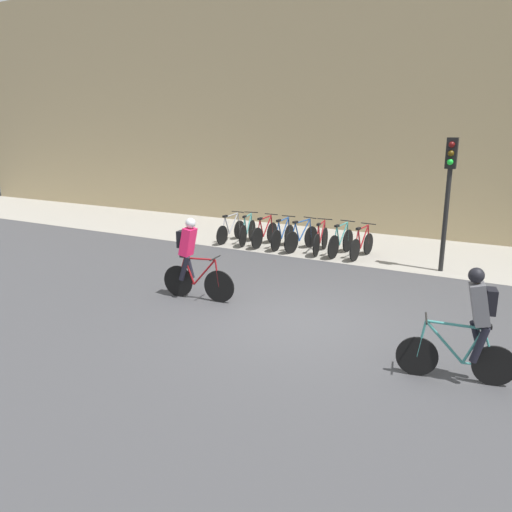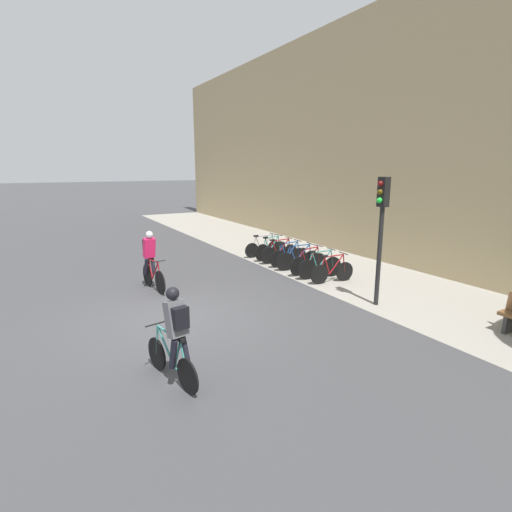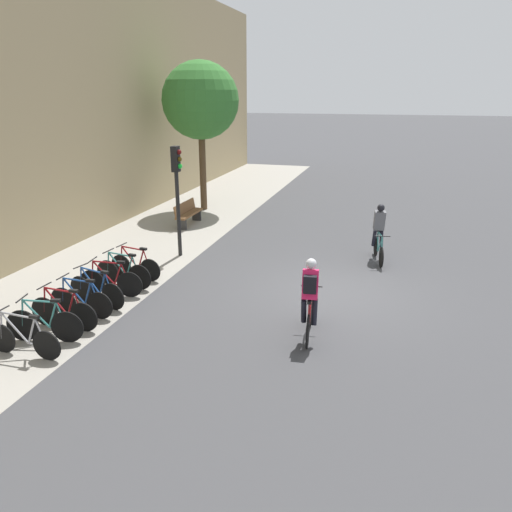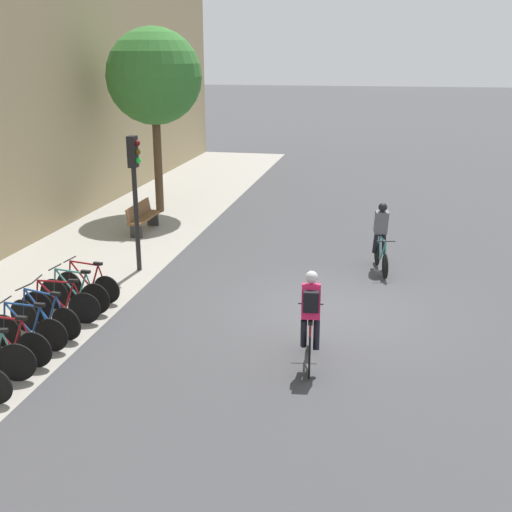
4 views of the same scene
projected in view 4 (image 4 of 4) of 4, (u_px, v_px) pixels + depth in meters
name	position (u px, v px, depth m)	size (l,w,h in m)	color
ground	(331.00, 311.00, 13.84)	(200.00, 200.00, 0.00)	#3D3D3F
kerb_strip	(45.00, 289.00, 15.12)	(44.00, 4.50, 0.01)	gray
cyclist_pink	(311.00, 318.00, 11.08)	(1.71, 0.49, 1.79)	black
cyclist_grey	(381.00, 234.00, 16.24)	(1.65, 0.57, 1.75)	black
parked_bike_2	(9.00, 344.00, 11.34)	(0.46, 1.67, 0.97)	black
parked_bike_3	(28.00, 330.00, 11.93)	(0.46, 1.62, 0.96)	black
parked_bike_4	(45.00, 316.00, 12.52)	(0.50, 1.68, 0.97)	black
parked_bike_5	(60.00, 305.00, 13.11)	(0.46, 1.67, 0.97)	black
parked_bike_6	(75.00, 294.00, 13.70)	(0.46, 1.68, 0.98)	black
parked_bike_7	(88.00, 284.00, 14.29)	(0.46, 1.59, 0.95)	black
traffic_light_pole	(135.00, 179.00, 15.72)	(0.26, 0.30, 3.41)	black
bench	(143.00, 217.00, 19.85)	(1.81, 0.44, 0.89)	brown
street_tree_0	(154.00, 77.00, 21.20)	(3.17, 3.17, 6.17)	#4C3823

